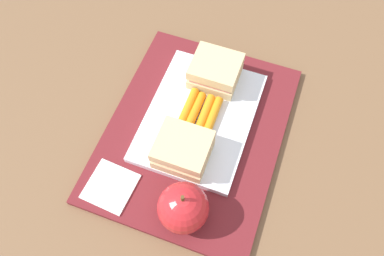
{
  "coord_description": "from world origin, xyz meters",
  "views": [
    {
      "loc": [
        0.28,
        0.1,
        0.57
      ],
      "look_at": [
        0.01,
        0.0,
        0.04
      ],
      "focal_mm": 36.0,
      "sensor_mm": 36.0,
      "label": 1
    }
  ],
  "objects_px": {
    "carrot_sticks_bundle": "(200,113)",
    "apple": "(183,208)",
    "sandwich_half_left": "(215,71)",
    "sandwich_half_right": "(183,150)",
    "paper_napkin": "(111,186)",
    "food_tray": "(200,117)"
  },
  "relations": [
    {
      "from": "food_tray",
      "to": "sandwich_half_right",
      "type": "relative_size",
      "value": 2.88
    },
    {
      "from": "sandwich_half_right",
      "to": "apple",
      "type": "height_order",
      "value": "apple"
    },
    {
      "from": "sandwich_half_left",
      "to": "apple",
      "type": "xyz_separation_m",
      "value": [
        0.24,
        0.03,
        0.0
      ]
    },
    {
      "from": "food_tray",
      "to": "apple",
      "type": "height_order",
      "value": "apple"
    },
    {
      "from": "carrot_sticks_bundle",
      "to": "apple",
      "type": "xyz_separation_m",
      "value": [
        0.16,
        0.03,
        0.02
      ]
    },
    {
      "from": "sandwich_half_left",
      "to": "apple",
      "type": "relative_size",
      "value": 0.95
    },
    {
      "from": "food_tray",
      "to": "paper_napkin",
      "type": "distance_m",
      "value": 0.18
    },
    {
      "from": "sandwich_half_left",
      "to": "paper_napkin",
      "type": "distance_m",
      "value": 0.26
    },
    {
      "from": "food_tray",
      "to": "apple",
      "type": "bearing_deg",
      "value": 11.36
    },
    {
      "from": "paper_napkin",
      "to": "apple",
      "type": "bearing_deg",
      "value": 88.73
    },
    {
      "from": "sandwich_half_left",
      "to": "sandwich_half_right",
      "type": "bearing_deg",
      "value": 0.0
    },
    {
      "from": "food_tray",
      "to": "paper_napkin",
      "type": "relative_size",
      "value": 3.29
    },
    {
      "from": "paper_napkin",
      "to": "sandwich_half_left",
      "type": "bearing_deg",
      "value": 159.74
    },
    {
      "from": "sandwich_half_left",
      "to": "carrot_sticks_bundle",
      "type": "xyz_separation_m",
      "value": [
        0.08,
        -0.0,
        -0.01
      ]
    },
    {
      "from": "sandwich_half_right",
      "to": "paper_napkin",
      "type": "distance_m",
      "value": 0.12
    },
    {
      "from": "carrot_sticks_bundle",
      "to": "apple",
      "type": "distance_m",
      "value": 0.17
    },
    {
      "from": "food_tray",
      "to": "apple",
      "type": "distance_m",
      "value": 0.17
    },
    {
      "from": "apple",
      "to": "paper_napkin",
      "type": "bearing_deg",
      "value": -91.27
    },
    {
      "from": "apple",
      "to": "sandwich_half_left",
      "type": "bearing_deg",
      "value": -172.27
    },
    {
      "from": "carrot_sticks_bundle",
      "to": "food_tray",
      "type": "bearing_deg",
      "value": 162.39
    },
    {
      "from": "apple",
      "to": "paper_napkin",
      "type": "distance_m",
      "value": 0.13
    },
    {
      "from": "carrot_sticks_bundle",
      "to": "sandwich_half_left",
      "type": "bearing_deg",
      "value": 179.91
    }
  ]
}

